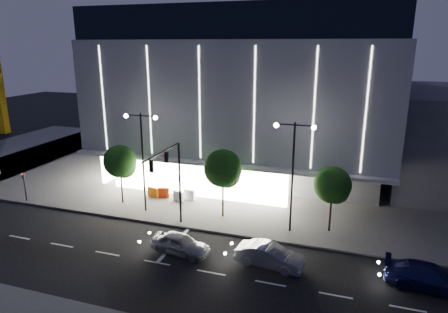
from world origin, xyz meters
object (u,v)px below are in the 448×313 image
Objects in this scene: car_second at (270,256)px; street_lamp_west at (142,148)px; traffic_mast at (171,172)px; car_lead at (180,244)px; ped_signal_far at (24,184)px; tree_mid at (223,170)px; barrier_a at (153,192)px; car_third at (430,277)px; street_lamp_east at (293,162)px; tree_right at (333,187)px; barrier_d at (189,195)px; barrier_b at (178,196)px; barrier_c at (164,193)px; tree_left at (120,163)px.

street_lamp_west is at bearing 73.66° from car_second.
car_lead is at bearing -57.28° from traffic_mast.
street_lamp_west reaches higher than ped_signal_far.
tree_mid is 8.99m from barrier_a.
ped_signal_far is 0.56× the size of car_third.
street_lamp_east is 8.18× the size of barrier_a.
street_lamp_west is at bearing -176.36° from tree_right.
barrier_b is at bearing -136.02° from barrier_d.
barrier_a is (-4.90, 5.76, -4.38)m from traffic_mast.
street_lamp_west reaches higher than barrier_b.
barrier_c is (-22.32, 8.26, -0.12)m from car_third.
street_lamp_west reaches higher than car_second.
street_lamp_west is 1.57× the size of tree_left.
tree_left reaches higher than barrier_a.
tree_left is at bearing 152.16° from traffic_mast.
street_lamp_east reaches higher than tree_mid.
tree_left is 7.12m from barrier_d.
tree_mid is at bearing -23.55° from barrier_d.
street_lamp_west is at bearing -104.26° from barrier_c.
car_third is (6.41, -5.94, -3.11)m from tree_right.
car_lead reaches higher than barrier_b.
barrier_b is at bearing 58.88° from car_second.
tree_right is (19.00, -0.00, -0.15)m from tree_left.
barrier_a is at bearing 22.50° from ped_signal_far.
ped_signal_far is 0.65× the size of car_second.
street_lamp_west and street_lamp_east have the same top height.
car_second reaches higher than barrier_d.
street_lamp_west reaches higher than tree_left.
barrier_c and barrier_d have the same top height.
car_third is at bearing -6.98° from traffic_mast.
traffic_mast is at bearing -55.27° from barrier_b.
barrier_d is (-3.26, 9.36, -0.10)m from car_lead.
street_lamp_west is 3.00× the size of ped_signal_far.
barrier_b is (4.86, 1.92, -3.38)m from tree_left.
tree_mid is (7.03, 1.02, -1.62)m from street_lamp_west.
tree_left is 1.04× the size of tree_right.
street_lamp_west is at bearing 180.00° from street_lamp_east.
ped_signal_far is 19.35m from tree_mid.
tree_mid is at bearing 180.00° from tree_right.
street_lamp_east is at bearing 0.00° from street_lamp_west.
car_second reaches higher than car_lead.
barrier_c is at bearing 21.79° from ped_signal_far.
barrier_a is at bearing 45.03° from tree_left.
barrier_b is (-10.60, 8.39, -0.11)m from car_second.
barrier_b is at bearing 7.65° from barrier_a.
tree_left is 5.14m from barrier_c.
barrier_c is (-5.88, 9.12, -0.10)m from car_lead.
street_lamp_west is 1.00× the size of street_lamp_east.
car_third reaches higher than barrier_c.
street_lamp_west is 8.18× the size of barrier_a.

